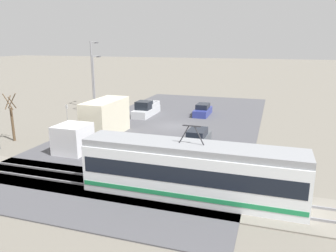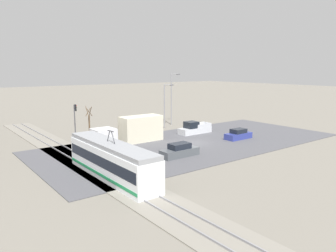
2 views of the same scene
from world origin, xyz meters
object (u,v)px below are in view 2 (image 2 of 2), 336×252
object	(u,v)px
sedan_car_1	(180,151)
street_lamp_mid_block	(172,96)
street_lamp_near_crossing	(165,103)
box_truck	(132,131)
pickup_truck	(194,129)
sedan_car_0	(238,135)
traffic_light_pole	(75,117)
street_tree	(89,123)
no_parking_sign	(132,124)
light_rail_tram	(112,161)

from	to	relation	value
sedan_car_1	street_lamp_mid_block	world-z (taller)	street_lamp_mid_block
sedan_car_1	street_lamp_near_crossing	distance (m)	19.29
box_truck	street_lamp_mid_block	bearing A→B (deg)	-58.16
pickup_truck	street_lamp_mid_block	size ratio (longest dim) A/B	0.60
box_truck	sedan_car_0	xyz separation A→B (m)	(-7.42, -13.46, -1.03)
sedan_car_0	street_lamp_near_crossing	size ratio (longest dim) A/B	0.56
sedan_car_0	street_lamp_near_crossing	bearing A→B (deg)	-168.06
street_lamp_near_crossing	sedan_car_0	bearing A→B (deg)	-168.06
sedan_car_1	traffic_light_pole	size ratio (longest dim) A/B	0.93
sedan_car_1	street_tree	xyz separation A→B (m)	(17.23, 3.52, 1.37)
box_truck	street_lamp_mid_block	xyz separation A→B (m)	(8.43, -13.58, 3.58)
sedan_car_1	no_parking_sign	bearing A→B (deg)	169.13
street_tree	sedan_car_1	bearing A→B (deg)	-168.45
street_tree	street_lamp_near_crossing	size ratio (longest dim) A/B	0.61
sedan_car_1	street_lamp_mid_block	size ratio (longest dim) A/B	0.51
no_parking_sign	light_rail_tram	bearing A→B (deg)	143.93
street_lamp_near_crossing	street_lamp_mid_block	distance (m)	3.77
traffic_light_pole	sedan_car_0	bearing A→B (deg)	-127.35
pickup_truck	street_lamp_near_crossing	xyz separation A→B (m)	(6.90, 0.54, 3.58)
light_rail_tram	box_truck	xyz separation A→B (m)	(11.55, -9.27, 0.02)
pickup_truck	street_tree	xyz separation A→B (m)	(8.05, 14.07, 1.28)
box_truck	traffic_light_pole	size ratio (longest dim) A/B	1.99
light_rail_tram	sedan_car_0	distance (m)	23.12
traffic_light_pole	light_rail_tram	bearing A→B (deg)	168.13
light_rail_tram	traffic_light_pole	distance (m)	18.98
sedan_car_1	no_parking_sign	world-z (taller)	no_parking_sign
light_rail_tram	street_lamp_mid_block	size ratio (longest dim) A/B	1.43
sedan_car_1	street_tree	world-z (taller)	street_tree
traffic_light_pole	no_parking_sign	xyz separation A→B (m)	(-0.91, -8.93, -1.84)
sedan_car_0	pickup_truck	bearing A→B (deg)	-160.98
light_rail_tram	street_tree	xyz separation A→B (m)	(19.10, -6.28, 0.39)
street_lamp_mid_block	no_parking_sign	xyz separation A→B (m)	(-2.39, 10.03, -3.83)
sedan_car_1	street_lamp_mid_block	bearing A→B (deg)	144.21
sedan_car_0	no_parking_sign	xyz separation A→B (m)	(13.46, 9.91, 0.78)
light_rail_tram	sedan_car_0	size ratio (longest dim) A/B	3.13
box_truck	sedan_car_0	world-z (taller)	box_truck
box_truck	no_parking_sign	distance (m)	7.01
traffic_light_pole	street_lamp_mid_block	distance (m)	19.12
box_truck	no_parking_sign	world-z (taller)	box_truck
street_tree	street_lamp_near_crossing	distance (m)	13.77
street_lamp_mid_block	street_lamp_near_crossing	bearing A→B (deg)	123.61
street_lamp_mid_block	sedan_car_1	bearing A→B (deg)	144.21
box_truck	street_tree	size ratio (longest dim) A/B	2.20
street_lamp_near_crossing	street_lamp_mid_block	bearing A→B (deg)	-56.39
light_rail_tram	traffic_light_pole	xyz separation A→B (m)	(18.51, -3.89, 1.61)
light_rail_tram	sedan_car_1	bearing A→B (deg)	-79.18
traffic_light_pole	street_lamp_mid_block	bearing A→B (deg)	-85.56
sedan_car_0	traffic_light_pole	size ratio (longest dim) A/B	0.84
sedan_car_0	no_parking_sign	distance (m)	16.74
street_lamp_near_crossing	no_parking_sign	xyz separation A→B (m)	(-0.36, 6.99, -2.92)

